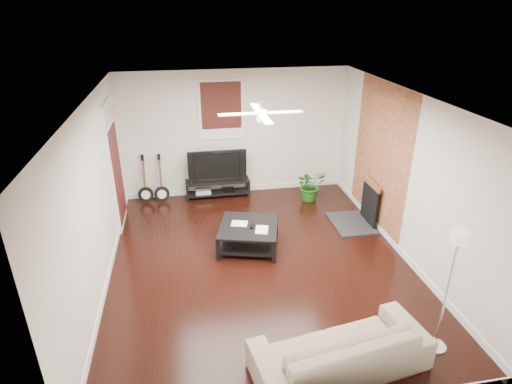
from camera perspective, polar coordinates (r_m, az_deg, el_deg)
room at (r=6.63m, az=0.61°, el=0.54°), size 5.01×6.01×2.81m
brick_accent at (r=8.29m, az=16.49°, el=4.54°), size 0.02×2.20×2.80m
fireplace at (r=8.52m, az=14.00°, el=-1.47°), size 0.80×1.10×0.92m
window_back at (r=9.21m, az=-4.73°, el=11.03°), size 1.00×0.06×1.30m
door_left at (r=8.46m, az=-18.55°, el=3.58°), size 0.08×1.00×2.50m
tv_stand at (r=9.58m, az=-5.20°, el=0.49°), size 1.43×0.38×0.40m
tv at (r=9.38m, az=-5.34°, el=3.73°), size 1.28×0.17×0.74m
coffee_table at (r=7.64m, az=-0.99°, el=-6.00°), size 1.25×1.25×0.43m
sofa at (r=5.46m, az=11.36°, el=-20.08°), size 2.24×1.16×0.62m
floor_lamp at (r=5.73m, az=24.49°, el=-12.33°), size 0.33×0.33×1.74m
potted_plant at (r=9.40m, az=7.41°, el=0.94°), size 0.75×0.69×0.72m
guitar_left at (r=9.44m, az=-14.94°, el=1.59°), size 0.36×0.28×1.08m
guitar_right at (r=9.39m, az=-12.83°, el=1.68°), size 0.34×0.24×1.08m
ceiling_fan at (r=6.24m, az=0.66°, el=10.65°), size 1.24×1.24×0.32m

